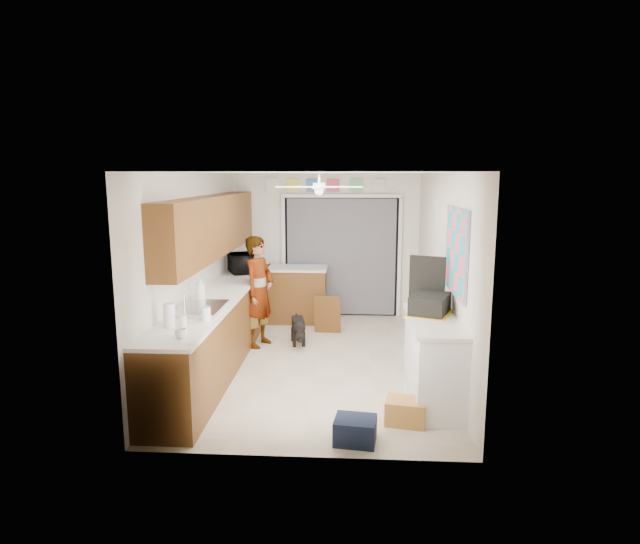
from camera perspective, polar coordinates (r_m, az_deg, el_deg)
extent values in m
plane|color=#BAAF95|center=(7.31, -0.19, -9.47)|extent=(5.00, 5.00, 0.00)
plane|color=white|center=(6.88, -0.21, 10.53)|extent=(5.00, 5.00, 0.00)
plane|color=white|center=(9.46, 0.78, 2.86)|extent=(3.20, 0.00, 3.20)
plane|color=white|center=(4.56, -2.23, -5.26)|extent=(3.20, 0.00, 3.20)
plane|color=white|center=(7.27, -12.89, 0.35)|extent=(0.00, 5.00, 5.00)
plane|color=white|center=(7.07, 12.85, 0.08)|extent=(0.00, 5.00, 5.00)
cube|color=brown|center=(7.37, -10.39, -5.81)|extent=(0.60, 4.80, 0.90)
cube|color=white|center=(7.25, -10.43, -2.24)|extent=(0.62, 4.80, 0.04)
cube|color=brown|center=(7.34, -11.42, 4.84)|extent=(0.32, 4.00, 0.80)
cube|color=silver|center=(6.30, -12.61, -3.88)|extent=(0.50, 0.76, 0.06)
cylinder|color=silver|center=(6.33, -14.30, -3.00)|extent=(0.03, 0.03, 0.22)
cube|color=brown|center=(9.14, -2.52, -2.50)|extent=(1.00, 0.60, 0.90)
cube|color=white|center=(9.05, -2.54, 0.40)|extent=(1.04, 0.64, 0.04)
cube|color=black|center=(9.45, 2.28, 1.62)|extent=(2.00, 0.06, 2.10)
cube|color=slate|center=(9.41, 2.27, 1.58)|extent=(1.90, 0.03, 2.05)
cube|color=white|center=(9.49, -3.89, 1.65)|extent=(0.06, 0.04, 2.10)
cube|color=white|center=(9.45, 8.47, 1.52)|extent=(0.06, 0.04, 2.10)
cube|color=white|center=(9.32, 2.32, 8.11)|extent=(2.10, 0.04, 0.06)
cube|color=#EEEE4F|center=(9.40, -2.92, 9.22)|extent=(0.22, 0.02, 0.22)
cube|color=#4D79CE|center=(9.36, -0.77, 9.23)|extent=(0.22, 0.02, 0.22)
cube|color=#D95166|center=(9.34, 1.40, 9.23)|extent=(0.22, 0.02, 0.22)
cube|color=#70C488|center=(9.34, 3.89, 9.21)|extent=(0.22, 0.02, 0.22)
cube|color=silver|center=(9.35, 6.37, 9.17)|extent=(0.22, 0.02, 0.22)
cube|color=silver|center=(9.44, -5.06, 9.20)|extent=(0.22, 0.02, 0.26)
cube|color=white|center=(6.08, 12.02, -9.35)|extent=(0.50, 1.40, 0.90)
cube|color=white|center=(5.94, 12.09, -5.07)|extent=(0.54, 1.44, 0.04)
cube|color=#FF5D7C|center=(6.03, 14.33, 2.15)|extent=(0.03, 1.15, 0.95)
cube|color=white|center=(7.08, -0.10, 9.06)|extent=(1.14, 1.14, 0.24)
imported|color=black|center=(8.60, -8.31, 0.94)|extent=(0.56, 0.65, 0.30)
imported|color=silver|center=(6.66, -12.64, -1.79)|extent=(0.16, 0.16, 0.33)
imported|color=white|center=(5.28, -14.63, -6.38)|extent=(0.12, 0.12, 0.09)
cylinder|color=silver|center=(5.87, -12.07, -4.35)|extent=(0.12, 0.12, 0.14)
cylinder|color=silver|center=(5.67, -14.42, -5.08)|extent=(0.10, 0.10, 0.12)
cylinder|color=white|center=(5.67, -15.80, -4.47)|extent=(0.14, 0.14, 0.25)
cube|color=black|center=(6.13, 11.64, -3.35)|extent=(0.53, 0.60, 0.22)
cube|color=yellow|center=(6.16, 11.60, -4.35)|extent=(0.62, 0.70, 0.02)
cube|color=black|center=(6.36, 11.36, -0.55)|extent=(0.40, 0.18, 0.50)
cube|color=#B88739|center=(5.63, 9.14, -14.48)|extent=(0.45, 0.37, 0.25)
cube|color=black|center=(5.23, 3.78, -16.50)|extent=(0.42, 0.37, 0.23)
cube|color=brown|center=(8.42, 0.79, -4.57)|extent=(0.43, 0.19, 0.62)
imported|color=white|center=(7.80, -6.51, -2.09)|extent=(0.58, 0.69, 1.62)
cube|color=black|center=(7.97, -2.35, -6.16)|extent=(0.34, 0.59, 0.43)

